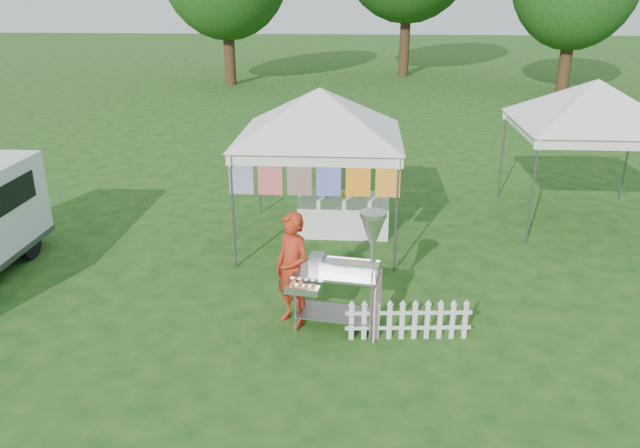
{
  "coord_description": "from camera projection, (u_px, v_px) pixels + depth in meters",
  "views": [
    {
      "loc": [
        0.81,
        -8.04,
        4.74
      ],
      "look_at": [
        0.15,
        1.46,
        1.1
      ],
      "focal_mm": 35.0,
      "sensor_mm": 36.0,
      "label": 1
    }
  ],
  "objects": [
    {
      "name": "donut_cart",
      "position": [
        350.0,
        262.0,
        8.81
      ],
      "size": [
        1.43,
        0.88,
        1.85
      ],
      "rotation": [
        0.0,
        0.0,
        -0.15
      ],
      "color": "gray",
      "rests_on": "ground"
    },
    {
      "name": "canopy_main",
      "position": [
        320.0,
        88.0,
        11.42
      ],
      "size": [
        4.24,
        4.24,
        3.45
      ],
      "color": "#59595E",
      "rests_on": "ground"
    },
    {
      "name": "display_table",
      "position": [
        343.0,
        215.0,
        12.59
      ],
      "size": [
        1.8,
        0.7,
        0.82
      ],
      "primitive_type": "cube",
      "color": "white",
      "rests_on": "ground"
    },
    {
      "name": "canopy_right",
      "position": [
        599.0,
        79.0,
        12.47
      ],
      "size": [
        4.24,
        4.24,
        3.45
      ],
      "color": "#59595E",
      "rests_on": "ground"
    },
    {
      "name": "ground",
      "position": [
        303.0,
        328.0,
        9.23
      ],
      "size": [
        120.0,
        120.0,
        0.0
      ],
      "primitive_type": "plane",
      "color": "#154012",
      "rests_on": "ground"
    },
    {
      "name": "picket_fence",
      "position": [
        408.0,
        321.0,
        8.85
      ],
      "size": [
        1.8,
        0.18,
        0.56
      ],
      "rotation": [
        0.0,
        0.0,
        0.09
      ],
      "color": "silver",
      "rests_on": "ground"
    },
    {
      "name": "vendor",
      "position": [
        292.0,
        270.0,
        9.08
      ],
      "size": [
        0.75,
        0.74,
        1.74
      ],
      "primitive_type": "imported",
      "rotation": [
        0.0,
        0.0,
        -0.74
      ],
      "color": "#AC2B15",
      "rests_on": "ground"
    }
  ]
}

